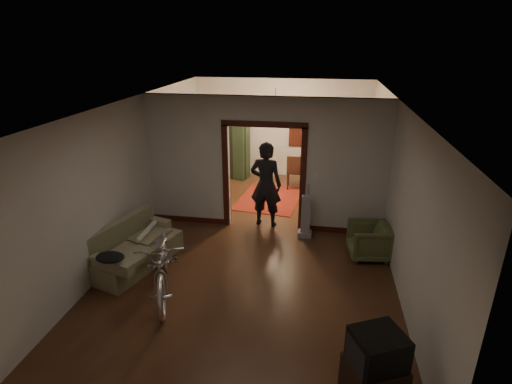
% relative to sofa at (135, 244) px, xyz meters
% --- Properties ---
extents(floor, '(5.00, 8.50, 0.01)m').
position_rel_sofa_xyz_m(floor, '(2.05, 1.20, -0.41)').
color(floor, '#351D11').
rests_on(floor, ground).
extents(ceiling, '(5.00, 8.50, 0.01)m').
position_rel_sofa_xyz_m(ceiling, '(2.05, 1.20, 2.39)').
color(ceiling, white).
rests_on(ceiling, floor).
extents(wall_back, '(5.00, 0.02, 2.80)m').
position_rel_sofa_xyz_m(wall_back, '(2.05, 5.45, 0.99)').
color(wall_back, beige).
rests_on(wall_back, floor).
extents(wall_left, '(0.02, 8.50, 2.80)m').
position_rel_sofa_xyz_m(wall_left, '(-0.45, 1.20, 0.99)').
color(wall_left, beige).
rests_on(wall_left, floor).
extents(wall_right, '(0.02, 8.50, 2.80)m').
position_rel_sofa_xyz_m(wall_right, '(4.55, 1.20, 0.99)').
color(wall_right, beige).
rests_on(wall_right, floor).
extents(partition_wall, '(5.00, 0.14, 2.80)m').
position_rel_sofa_xyz_m(partition_wall, '(2.05, 1.95, 0.99)').
color(partition_wall, beige).
rests_on(partition_wall, floor).
extents(door_casing, '(1.74, 0.20, 2.32)m').
position_rel_sofa_xyz_m(door_casing, '(2.05, 1.95, 0.69)').
color(door_casing, '#35130C').
rests_on(door_casing, floor).
extents(far_window, '(0.98, 0.06, 1.28)m').
position_rel_sofa_xyz_m(far_window, '(2.75, 5.41, 1.14)').
color(far_window, black).
rests_on(far_window, wall_back).
extents(chandelier, '(0.24, 0.24, 0.24)m').
position_rel_sofa_xyz_m(chandelier, '(2.05, 3.70, 1.94)').
color(chandelier, '#FFE0A5').
rests_on(chandelier, ceiling).
extents(light_switch, '(0.08, 0.01, 0.12)m').
position_rel_sofa_xyz_m(light_switch, '(3.10, 1.87, 0.84)').
color(light_switch, silver).
rests_on(light_switch, partition_wall).
extents(sofa, '(1.27, 1.93, 0.82)m').
position_rel_sofa_xyz_m(sofa, '(0.00, 0.00, 0.00)').
color(sofa, '#74714D').
rests_on(sofa, floor).
extents(rolled_paper, '(0.10, 0.77, 0.10)m').
position_rel_sofa_xyz_m(rolled_paper, '(0.10, 0.30, 0.12)').
color(rolled_paper, beige).
rests_on(rolled_paper, sofa).
extents(jacket, '(0.45, 0.34, 0.13)m').
position_rel_sofa_xyz_m(jacket, '(0.05, -0.91, 0.27)').
color(jacket, black).
rests_on(jacket, sofa).
extents(bicycle, '(1.36, 2.15, 1.07)m').
position_rel_sofa_xyz_m(bicycle, '(0.81, -0.67, 0.13)').
color(bicycle, silver).
rests_on(bicycle, floor).
extents(armchair, '(0.80, 0.79, 0.66)m').
position_rel_sofa_xyz_m(armchair, '(4.17, 0.98, -0.08)').
color(armchair, '#505832').
rests_on(armchair, floor).
extents(tv_stand, '(0.75, 0.73, 0.53)m').
position_rel_sofa_xyz_m(tv_stand, '(3.92, -2.30, -0.14)').
color(tv_stand, black).
rests_on(tv_stand, floor).
extents(crt_tv, '(0.69, 0.67, 0.46)m').
position_rel_sofa_xyz_m(crt_tv, '(3.92, -2.30, 0.29)').
color(crt_tv, black).
rests_on(crt_tv, tv_stand).
extents(vacuum, '(0.30, 0.26, 0.91)m').
position_rel_sofa_xyz_m(vacuum, '(2.96, 1.60, 0.05)').
color(vacuum, gray).
rests_on(vacuum, floor).
extents(person, '(0.73, 0.52, 1.87)m').
position_rel_sofa_xyz_m(person, '(2.08, 2.03, 0.53)').
color(person, black).
rests_on(person, floor).
extents(oriental_rug, '(1.70, 2.10, 0.01)m').
position_rel_sofa_xyz_m(oriental_rug, '(1.98, 3.51, -0.40)').
color(oriental_rug, maroon).
rests_on(oriental_rug, floor).
extents(locker, '(0.92, 0.67, 1.66)m').
position_rel_sofa_xyz_m(locker, '(0.72, 5.02, 0.42)').
color(locker, '#1E301D').
rests_on(locker, floor).
extents(globe, '(0.27, 0.27, 0.27)m').
position_rel_sofa_xyz_m(globe, '(0.72, 5.02, 1.53)').
color(globe, '#1E5972').
rests_on(globe, locker).
extents(desk, '(1.14, 0.78, 0.77)m').
position_rel_sofa_xyz_m(desk, '(3.21, 4.82, -0.02)').
color(desk, black).
rests_on(desk, floor).
extents(desk_chair, '(0.54, 0.54, 0.95)m').
position_rel_sofa_xyz_m(desk_chair, '(2.54, 4.39, 0.07)').
color(desk_chair, black).
rests_on(desk_chair, floor).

